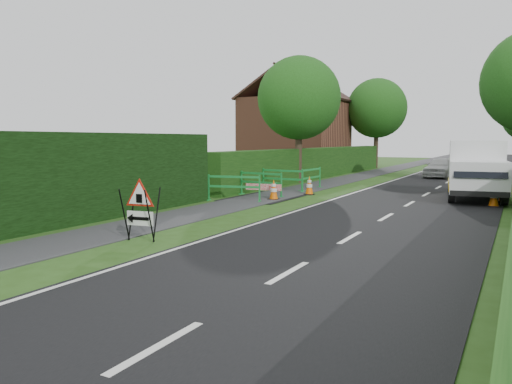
% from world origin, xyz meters
% --- Properties ---
extents(ground, '(120.00, 120.00, 0.00)m').
position_xyz_m(ground, '(0.00, 0.00, 0.00)').
color(ground, '#274814').
rests_on(ground, ground).
extents(road_surface, '(6.00, 90.00, 0.02)m').
position_xyz_m(road_surface, '(2.50, 35.00, 0.00)').
color(road_surface, black).
rests_on(road_surface, ground).
extents(footpath, '(2.00, 90.00, 0.02)m').
position_xyz_m(footpath, '(-3.00, 35.00, 0.01)').
color(footpath, '#2D2D30').
rests_on(footpath, ground).
extents(hedge_west_far, '(1.00, 24.00, 1.80)m').
position_xyz_m(hedge_west_far, '(-5.00, 22.00, 0.00)').
color(hedge_west_far, '#14380F').
rests_on(hedge_west_far, ground).
extents(house_west, '(7.50, 7.40, 7.88)m').
position_xyz_m(house_west, '(-10.00, 30.00, 2.90)').
color(house_west, brown).
rests_on(house_west, ground).
extents(tree_nw, '(4.40, 4.40, 6.70)m').
position_xyz_m(tree_nw, '(-4.60, 18.00, 4.48)').
color(tree_nw, '#2D2116').
rests_on(tree_nw, ground).
extents(tree_fw, '(4.80, 4.80, 7.24)m').
position_xyz_m(tree_fw, '(-4.60, 34.00, 4.83)').
color(tree_fw, '#2D2116').
rests_on(tree_fw, ground).
extents(triangle_sign, '(0.93, 0.93, 1.21)m').
position_xyz_m(triangle_sign, '(-1.57, 1.85, 0.84)').
color(triangle_sign, black).
rests_on(triangle_sign, ground).
extents(works_van, '(2.55, 5.17, 2.26)m').
position_xyz_m(works_van, '(4.42, 14.38, 1.20)').
color(works_van, silver).
rests_on(works_van, ground).
extents(traffic_cone_0, '(0.38, 0.38, 0.79)m').
position_xyz_m(traffic_cone_0, '(5.18, 12.18, 0.39)').
color(traffic_cone_0, black).
rests_on(traffic_cone_0, ground).
extents(traffic_cone_1, '(0.38, 0.38, 0.79)m').
position_xyz_m(traffic_cone_1, '(5.43, 13.81, 0.39)').
color(traffic_cone_1, black).
rests_on(traffic_cone_1, ground).
extents(traffic_cone_2, '(0.38, 0.38, 0.79)m').
position_xyz_m(traffic_cone_2, '(4.93, 16.31, 0.39)').
color(traffic_cone_2, black).
rests_on(traffic_cone_2, ground).
extents(traffic_cone_3, '(0.38, 0.38, 0.79)m').
position_xyz_m(traffic_cone_3, '(-2.39, 10.44, 0.39)').
color(traffic_cone_3, black).
rests_on(traffic_cone_3, ground).
extents(traffic_cone_4, '(0.38, 0.38, 0.79)m').
position_xyz_m(traffic_cone_4, '(-1.85, 12.74, 0.39)').
color(traffic_cone_4, black).
rests_on(traffic_cone_4, ground).
extents(ped_barrier_0, '(2.09, 0.78, 1.00)m').
position_xyz_m(ped_barrier_0, '(-3.50, 9.31, 0.63)').
color(ped_barrier_0, '#188534').
rests_on(ped_barrier_0, ground).
extents(ped_barrier_1, '(2.09, 0.63, 1.00)m').
position_xyz_m(ped_barrier_1, '(-3.44, 11.39, 0.63)').
color(ped_barrier_1, '#188534').
rests_on(ped_barrier_1, ground).
extents(ped_barrier_2, '(2.08, 0.49, 1.00)m').
position_xyz_m(ped_barrier_2, '(-3.46, 13.53, 0.63)').
color(ped_barrier_2, '#188534').
rests_on(ped_barrier_2, ground).
extents(ped_barrier_3, '(0.44, 2.07, 1.00)m').
position_xyz_m(ped_barrier_3, '(-2.62, 14.89, 0.63)').
color(ped_barrier_3, '#188534').
rests_on(ped_barrier_3, ground).
extents(redwhite_plank, '(1.50, 0.18, 0.25)m').
position_xyz_m(redwhite_plank, '(-2.94, 10.64, 0.00)').
color(redwhite_plank, red).
rests_on(redwhite_plank, ground).
extents(hatchback_car, '(1.86, 3.83, 1.26)m').
position_xyz_m(hatchback_car, '(1.67, 25.33, 0.63)').
color(hatchback_car, silver).
rests_on(hatchback_car, ground).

